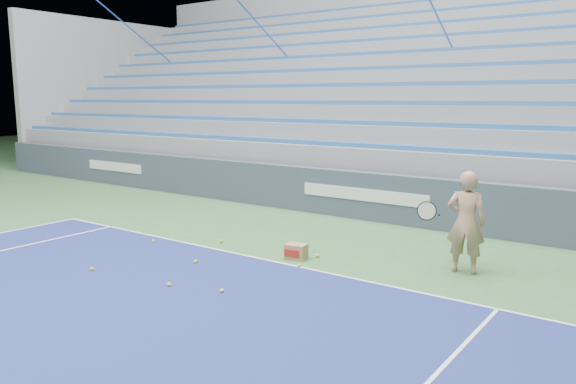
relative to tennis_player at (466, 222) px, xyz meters
The scene contains 12 objects.
sponsor_barrier 4.16m from the tennis_player, 140.20° to the left, with size 30.00×0.32×1.10m.
bleachers 9.09m from the tennis_player, 110.85° to the left, with size 31.00×9.15×7.30m.
tennis_player is the anchor object (origin of this frame).
ball_box 2.88m from the tennis_player, 159.93° to the right, with size 0.40×0.34×0.27m.
tennis_ball_0 2.77m from the tennis_player, 149.70° to the right, with size 0.07×0.07×0.07m, color #C0D22A.
tennis_ball_1 4.60m from the tennis_player, 168.43° to the right, with size 0.07×0.07×0.07m, color #C0D22A.
tennis_ball_2 5.82m from the tennis_player, 163.09° to the right, with size 0.07×0.07×0.07m, color #C0D22A.
tennis_ball_3 4.73m from the tennis_player, 135.41° to the right, with size 0.07×0.07×0.07m, color #C0D22A.
tennis_ball_4 6.08m from the tennis_player, 144.73° to the right, with size 0.07×0.07×0.07m, color #C0D22A.
tennis_ball_5 2.59m from the tennis_player, 164.41° to the right, with size 0.07×0.07×0.07m, color #C0D22A.
tennis_ball_6 4.50m from the tennis_player, 150.40° to the right, with size 0.07×0.07×0.07m, color #C0D22A.
tennis_ball_7 4.00m from the tennis_player, 129.62° to the right, with size 0.07×0.07×0.07m, color #C0D22A.
Camera 1 is at (6.01, 4.49, 2.79)m, focal length 35.00 mm.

